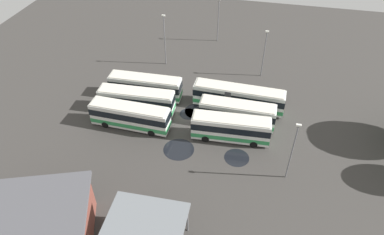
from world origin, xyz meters
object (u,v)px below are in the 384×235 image
(maintenance_shelter, at_px, (146,221))
(bus_row1_slot0, at_px, (231,128))
(bus_row1_slot2, at_px, (238,97))
(bus_row0_slot1, at_px, (137,100))
(lamp_post_far_corner, at_px, (218,19))
(lamp_post_near_entrance, at_px, (165,38))
(bus_row1_slot1, at_px, (237,113))
(depot_building, at_px, (29,225))
(bus_row0_slot0, at_px, (130,116))
(lamp_post_mid_lot, at_px, (264,52))
(bus_row0_slot2, at_px, (145,86))
(lamp_post_by_building, at_px, (292,150))

(maintenance_shelter, bearing_deg, bus_row1_slot0, 71.60)
(bus_row1_slot2, xyz_separation_m, maintenance_shelter, (-5.82, -24.14, 2.17))
(bus_row0_slot1, relative_size, lamp_post_far_corner, 1.34)
(lamp_post_near_entrance, bearing_deg, bus_row0_slot1, -91.65)
(bus_row1_slot1, xyz_separation_m, bus_row1_slot2, (-0.33, 3.73, 0.00))
(depot_building, bearing_deg, bus_row0_slot0, 79.77)
(bus_row1_slot2, xyz_separation_m, lamp_post_far_corner, (-6.46, 20.10, 2.65))
(bus_row1_slot0, bearing_deg, lamp_post_far_corner, 103.22)
(lamp_post_mid_lot, xyz_separation_m, lamp_post_far_corner, (-9.26, 10.58, 0.07))
(bus_row0_slot1, distance_m, bus_row1_slot1, 14.57)
(bus_row1_slot1, bearing_deg, lamp_post_mid_lot, 79.48)
(bus_row0_slot0, relative_size, bus_row1_slot1, 1.06)
(depot_building, distance_m, lamp_post_far_corner, 47.60)
(bus_row0_slot1, height_order, lamp_post_far_corner, lamp_post_far_corner)
(bus_row1_slot1, relative_size, lamp_post_mid_lot, 1.28)
(bus_row1_slot1, bearing_deg, lamp_post_near_entrance, 136.73)
(bus_row0_slot0, bearing_deg, lamp_post_far_corner, 74.93)
(bus_row1_slot2, xyz_separation_m, lamp_post_mid_lot, (2.79, 9.52, 2.58))
(lamp_post_far_corner, bearing_deg, bus_row0_slot2, -110.45)
(bus_row0_slot0, xyz_separation_m, bus_row0_slot1, (-0.32, 3.57, -0.00))
(lamp_post_by_building, height_order, lamp_post_mid_lot, lamp_post_by_building)
(lamp_post_by_building, bearing_deg, bus_row1_slot1, 129.90)
(bus_row0_slot1, distance_m, lamp_post_near_entrance, 13.93)
(maintenance_shelter, xyz_separation_m, lamp_post_mid_lot, (8.61, 33.65, 0.41))
(lamp_post_mid_lot, bearing_deg, bus_row0_slot2, -149.57)
(bus_row1_slot1, bearing_deg, bus_row0_slot1, -179.02)
(lamp_post_mid_lot, height_order, lamp_post_far_corner, lamp_post_far_corner)
(bus_row1_slot0, height_order, lamp_post_far_corner, lamp_post_far_corner)
(depot_building, distance_m, lamp_post_near_entrance, 36.06)
(bus_row0_slot2, xyz_separation_m, maintenance_shelter, (8.30, -23.72, 2.18))
(bus_row1_slot2, relative_size, lamp_post_mid_lot, 1.64)
(lamp_post_mid_lot, bearing_deg, lamp_post_by_building, -78.10)
(bus_row0_slot1, relative_size, bus_row1_slot0, 1.06)
(bus_row1_slot0, height_order, bus_row1_slot2, same)
(bus_row0_slot2, distance_m, lamp_post_mid_lot, 19.78)
(bus_row1_slot2, height_order, lamp_post_mid_lot, lamp_post_mid_lot)
(bus_row1_slot2, bearing_deg, bus_row1_slot1, -84.93)
(lamp_post_by_building, bearing_deg, bus_row0_slot1, 159.31)
(maintenance_shelter, xyz_separation_m, lamp_post_near_entrance, (-8.02, 33.74, 0.87))
(maintenance_shelter, bearing_deg, bus_row1_slot2, 76.44)
(bus_row0_slot1, bearing_deg, lamp_post_by_building, -20.69)
(lamp_post_by_building, bearing_deg, lamp_post_mid_lot, 101.90)
(bus_row1_slot2, distance_m, lamp_post_mid_lot, 10.25)
(bus_row1_slot2, bearing_deg, bus_row0_slot1, -164.36)
(bus_row0_slot2, relative_size, lamp_post_mid_lot, 1.36)
(lamp_post_near_entrance, xyz_separation_m, lamp_post_far_corner, (7.38, 10.49, -0.39))
(bus_row1_slot1, bearing_deg, lamp_post_by_building, -50.10)
(bus_row1_slot1, height_order, lamp_post_near_entrance, lamp_post_near_entrance)
(bus_row0_slot1, relative_size, lamp_post_by_building, 1.32)
(bus_row0_slot2, distance_m, maintenance_shelter, 25.22)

